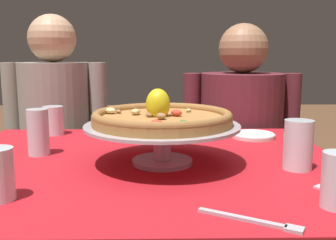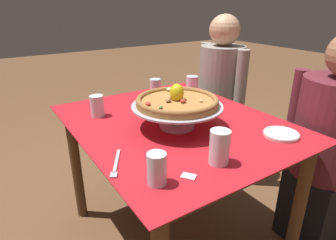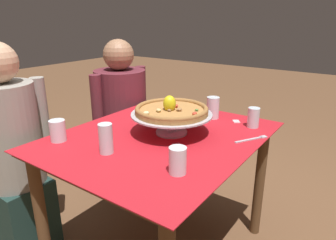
{
  "view_description": "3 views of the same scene",
  "coord_description": "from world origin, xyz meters",
  "views": [
    {
      "loc": [
        0.06,
        -1.06,
        1.04
      ],
      "look_at": [
        0.08,
        0.04,
        0.85
      ],
      "focal_mm": 41.19,
      "sensor_mm": 36.0,
      "label": 1
    },
    {
      "loc": [
        1.09,
        -0.75,
        1.3
      ],
      "look_at": [
        0.03,
        -0.06,
        0.78
      ],
      "focal_mm": 30.8,
      "sensor_mm": 36.0,
      "label": 2
    },
    {
      "loc": [
        -1.17,
        -0.88,
        1.33
      ],
      "look_at": [
        0.02,
        -0.03,
        0.83
      ],
      "focal_mm": 32.41,
      "sensor_mm": 36.0,
      "label": 3
    }
  ],
  "objects": [
    {
      "name": "water_glass_back_left",
      "position": [
        -0.35,
        0.37,
        0.79
      ],
      "size": [
        0.08,
        0.08,
        0.11
      ],
      "color": "white",
      "rests_on": "dining_table"
    },
    {
      "name": "side_plate",
      "position": [
        0.39,
        0.3,
        0.75
      ],
      "size": [
        0.15,
        0.15,
        0.02
      ],
      "color": "silver",
      "rests_on": "dining_table"
    },
    {
      "name": "sugar_packet",
      "position": [
        0.43,
        -0.24,
        0.75
      ],
      "size": [
        0.06,
        0.06,
        0.0
      ],
      "primitive_type": "cube",
      "rotation": [
        0.0,
        0.0,
        0.63
      ],
      "color": "beige",
      "rests_on": "dining_table"
    },
    {
      "name": "pizza",
      "position": [
        0.06,
        -0.03,
        0.88
      ],
      "size": [
        0.38,
        0.38,
        0.1
      ],
      "color": "#AD753D",
      "rests_on": "pizza_stand"
    },
    {
      "name": "pizza_stand",
      "position": [
        0.06,
        -0.03,
        0.83
      ],
      "size": [
        0.42,
        0.42,
        0.11
      ],
      "color": "#B7B7C1",
      "rests_on": "dining_table"
    },
    {
      "name": "water_glass_side_right",
      "position": [
        0.41,
        -0.09,
        0.8
      ],
      "size": [
        0.08,
        0.08,
        0.13
      ],
      "color": "white",
      "rests_on": "dining_table"
    },
    {
      "name": "dining_table",
      "position": [
        0.0,
        0.0,
        0.63
      ],
      "size": [
        1.14,
        0.94,
        0.75
      ],
      "color": "brown",
      "rests_on": "ground"
    },
    {
      "name": "diner_left",
      "position": [
        -0.43,
        0.7,
        0.58
      ],
      "size": [
        0.48,
        0.33,
        1.22
      ],
      "color": "#1E3833",
      "rests_on": "ground"
    },
    {
      "name": "diner_right",
      "position": [
        0.43,
        0.69,
        0.59
      ],
      "size": [
        0.54,
        0.39,
        1.18
      ],
      "color": "black",
      "rests_on": "ground"
    },
    {
      "name": "water_glass_side_left",
      "position": [
        -0.31,
        0.07,
        0.81
      ],
      "size": [
        0.06,
        0.06,
        0.14
      ],
      "color": "silver",
      "rests_on": "dining_table"
    },
    {
      "name": "dinner_fork",
      "position": [
        0.22,
        -0.41,
        0.75
      ],
      "size": [
        0.18,
        0.11,
        0.01
      ],
      "color": "#B7B7C1",
      "rests_on": "dining_table"
    }
  ]
}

